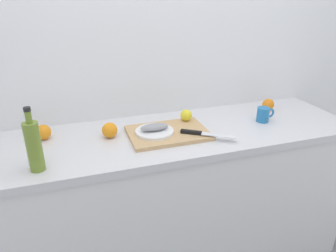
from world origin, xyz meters
The scene contains 12 objects.
back_wall centered at (0.00, 0.33, 1.25)m, with size 3.20×0.05×2.50m, color white.
kitchen_counter centered at (0.00, 0.00, 0.45)m, with size 2.00×0.60×0.90m.
cutting_board centered at (-0.07, -0.02, 0.91)m, with size 0.42×0.29×0.02m, color tan.
white_plate centered at (-0.14, -0.02, 0.93)m, with size 0.20×0.20×0.01m, color white.
fish_fillet centered at (-0.14, -0.02, 0.95)m, with size 0.15×0.06×0.04m, color gray.
chef_knife centered at (0.08, -0.12, 0.93)m, with size 0.26×0.18×0.02m.
lemon_0 centered at (0.07, 0.09, 0.95)m, with size 0.07×0.07×0.07m, color yellow.
olive_oil_bottle centered at (-0.71, -0.18, 1.02)m, with size 0.06×0.06×0.29m.
coffee_mug_0 centered at (0.52, -0.02, 0.94)m, with size 0.11×0.07×0.09m.
orange_0 centered at (-0.70, 0.13, 0.94)m, with size 0.08×0.08×0.08m, color orange.
orange_1 centered at (0.66, 0.14, 0.94)m, with size 0.07×0.07×0.07m, color orange.
orange_2 centered at (-0.37, 0.05, 0.94)m, with size 0.08×0.08×0.08m, color orange.
Camera 1 is at (-0.54, -1.46, 1.61)m, focal length 33.46 mm.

